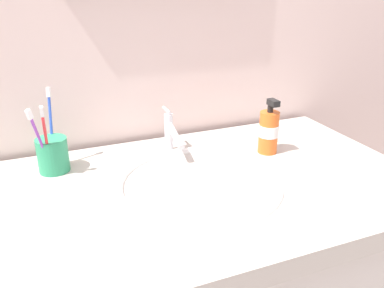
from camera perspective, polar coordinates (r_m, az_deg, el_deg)
tiled_wall_back at (r=1.18m, az=-5.99°, el=17.47°), size 2.28×0.04×2.40m
sink_basin at (r=0.99m, az=0.66°, el=-7.96°), size 0.40×0.40×0.13m
faucet at (r=1.10m, az=-3.17°, el=1.63°), size 0.02×0.14×0.12m
toothbrush_cup at (r=1.06m, az=-19.24°, el=-1.47°), size 0.08×0.08×0.09m
toothbrush_red at (r=1.01m, az=-20.14°, el=1.00°), size 0.01×0.03×0.18m
toothbrush_blue at (r=1.07m, az=-19.50°, el=2.97°), size 0.02×0.04×0.20m
toothbrush_purple at (r=1.01m, az=-20.99°, el=0.79°), size 0.05×0.05×0.18m
soap_dispenser at (r=1.12m, az=10.88°, el=1.84°), size 0.06×0.06×0.16m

